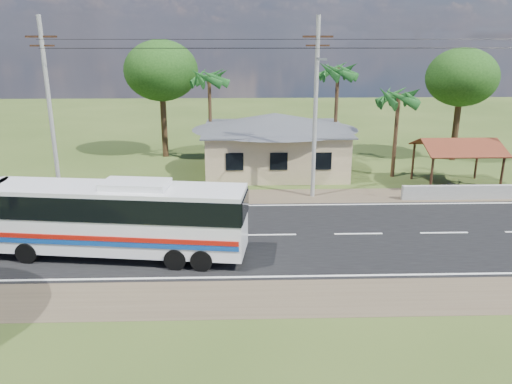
% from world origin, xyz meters
% --- Properties ---
extents(ground, '(120.00, 120.00, 0.00)m').
position_xyz_m(ground, '(0.00, 0.00, 0.00)').
color(ground, '#2E4217').
rests_on(ground, ground).
extents(road, '(120.00, 16.00, 0.03)m').
position_xyz_m(road, '(0.00, 0.00, 0.01)').
color(road, black).
rests_on(road, ground).
extents(house, '(12.40, 10.00, 5.00)m').
position_xyz_m(house, '(1.00, 13.00, 2.64)').
color(house, tan).
rests_on(house, ground).
extents(waiting_shed, '(5.20, 4.48, 3.35)m').
position_xyz_m(waiting_shed, '(13.00, 8.50, 2.73)').
color(waiting_shed, '#341F12').
rests_on(waiting_shed, ground).
extents(concrete_barrier, '(7.00, 0.30, 0.90)m').
position_xyz_m(concrete_barrier, '(12.00, 5.60, 0.45)').
color(concrete_barrier, '#9E9E99').
rests_on(concrete_barrier, ground).
extents(utility_poles, '(32.80, 2.22, 11.00)m').
position_xyz_m(utility_poles, '(2.67, 6.49, 5.77)').
color(utility_poles, '#9E9E99').
rests_on(utility_poles, ground).
extents(palm_near, '(2.80, 2.80, 6.70)m').
position_xyz_m(palm_near, '(9.50, 11.00, 5.71)').
color(palm_near, '#47301E').
rests_on(palm_near, ground).
extents(palm_mid, '(2.80, 2.80, 8.20)m').
position_xyz_m(palm_mid, '(6.00, 15.50, 7.16)').
color(palm_mid, '#47301E').
rests_on(palm_mid, ground).
extents(palm_far, '(2.80, 2.80, 7.70)m').
position_xyz_m(palm_far, '(-4.00, 16.00, 6.68)').
color(palm_far, '#47301E').
rests_on(palm_far, ground).
extents(tree_behind_house, '(6.00, 6.00, 9.61)m').
position_xyz_m(tree_behind_house, '(-8.00, 18.00, 7.12)').
color(tree_behind_house, '#47301E').
rests_on(tree_behind_house, ground).
extents(tree_behind_shed, '(5.60, 5.60, 9.02)m').
position_xyz_m(tree_behind_shed, '(16.00, 16.00, 6.68)').
color(tree_behind_shed, '#47301E').
rests_on(tree_behind_shed, ground).
extents(coach_bus, '(12.01, 4.01, 3.66)m').
position_xyz_m(coach_bus, '(-7.24, -2.32, 2.09)').
color(coach_bus, silver).
rests_on(coach_bus, ground).
extents(motorcycle, '(1.64, 0.82, 0.82)m').
position_xyz_m(motorcycle, '(12.29, 7.06, 0.41)').
color(motorcycle, black).
rests_on(motorcycle, ground).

